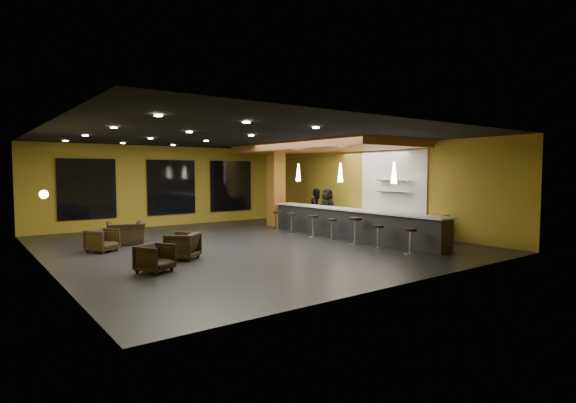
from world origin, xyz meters
TOP-DOWN VIEW (x-y plane):
  - floor at (0.00, 0.00)m, footprint 12.00×13.00m
  - ceiling at (0.00, 0.00)m, footprint 12.00×13.00m
  - wall_back at (0.00, 6.55)m, footprint 12.00×0.10m
  - wall_front at (0.00, -6.55)m, footprint 12.00×0.10m
  - wall_left at (-6.05, 0.00)m, footprint 0.10×13.00m
  - wall_right at (6.05, 0.00)m, footprint 0.10×13.00m
  - wood_soffit at (4.00, 1.00)m, footprint 3.60×8.00m
  - window_left at (-3.50, 6.44)m, footprint 2.20×0.06m
  - window_center at (0.00, 6.44)m, footprint 2.20×0.06m
  - window_right at (3.00, 6.44)m, footprint 2.20×0.06m
  - tile_backsplash at (5.96, -1.00)m, footprint 0.06×3.20m
  - bar_counter at (3.65, -1.00)m, footprint 0.60×8.00m
  - bar_top at (3.65, -1.00)m, footprint 0.78×8.10m
  - prep_counter at (5.65, -0.50)m, footprint 0.70×6.00m
  - prep_top at (5.65, -0.50)m, footprint 0.72×6.00m
  - wall_shelf_lower at (5.82, -1.20)m, footprint 0.30×1.50m
  - wall_shelf_upper at (5.82, -1.20)m, footprint 0.30×1.50m
  - column at (3.65, 3.60)m, footprint 0.60×0.60m
  - wall_sconce at (-5.88, 0.50)m, footprint 0.22×0.22m
  - pendant_0 at (3.65, -3.00)m, footprint 0.20×0.20m
  - pendant_1 at (3.65, -0.50)m, footprint 0.20×0.20m
  - pendant_2 at (3.65, 2.00)m, footprint 0.20×0.20m
  - staff_a at (4.68, 1.47)m, footprint 0.55×0.37m
  - staff_b at (4.92, 2.30)m, footprint 0.94×0.81m
  - staff_c at (5.08, 1.81)m, footprint 0.88×0.65m
  - armchair_a at (-3.98, -2.23)m, footprint 0.99×0.99m
  - armchair_b at (-2.81, -1.14)m, footprint 1.12×1.12m
  - armchair_c at (-4.26, 1.35)m, footprint 1.03×1.03m
  - armchair_d at (-3.28, 2.32)m, footprint 1.30×1.18m
  - bar_stool_0 at (2.86, -4.30)m, footprint 0.37×0.37m
  - bar_stool_1 at (2.78, -3.14)m, footprint 0.37×0.37m
  - bar_stool_2 at (2.90, -2.03)m, footprint 0.44×0.44m
  - bar_stool_3 at (2.88, -0.91)m, footprint 0.37×0.37m
  - bar_stool_4 at (2.82, 0.05)m, footprint 0.40×0.40m
  - bar_stool_5 at (2.76, 1.28)m, footprint 0.39×0.39m
  - bar_stool_6 at (2.84, 2.33)m, footprint 0.39×0.39m

SIDE VIEW (x-z plane):
  - floor at x=0.00m, z-range -0.10..0.00m
  - armchair_a at x=-3.98m, z-range 0.00..0.67m
  - armchair_c at x=-4.26m, z-range 0.00..0.69m
  - armchair_d at x=-3.28m, z-range 0.00..0.73m
  - armchair_b at x=-2.81m, z-range 0.00..0.73m
  - prep_counter at x=5.65m, z-range 0.00..0.86m
  - bar_stool_1 at x=2.78m, z-range 0.10..0.83m
  - bar_stool_3 at x=2.88m, z-range 0.10..0.83m
  - bar_stool_0 at x=2.86m, z-range 0.10..0.84m
  - bar_stool_6 at x=2.84m, z-range 0.11..0.87m
  - bar_stool_5 at x=2.76m, z-range 0.11..0.89m
  - bar_counter at x=3.65m, z-range 0.00..1.00m
  - bar_stool_4 at x=2.82m, z-range 0.11..0.89m
  - bar_stool_2 at x=2.90m, z-range 0.12..0.99m
  - staff_a at x=4.68m, z-range 0.00..1.51m
  - staff_b at x=4.92m, z-range 0.00..1.65m
  - staff_c at x=5.08m, z-range 0.00..1.65m
  - prep_top at x=5.65m, z-range 0.87..0.90m
  - bar_top at x=3.65m, z-range 1.00..1.05m
  - wall_shelf_lower at x=5.82m, z-range 1.59..1.61m
  - window_left at x=-3.50m, z-range 0.50..2.90m
  - window_center at x=0.00m, z-range 0.50..2.90m
  - window_right at x=3.00m, z-range 0.50..2.90m
  - wall_back at x=0.00m, z-range 0.00..3.50m
  - wall_front at x=0.00m, z-range 0.00..3.50m
  - wall_left at x=-6.05m, z-range 0.00..3.50m
  - wall_right at x=6.05m, z-range 0.00..3.50m
  - column at x=3.65m, z-range 0.00..3.50m
  - wall_sconce at x=-5.88m, z-range 1.69..1.91m
  - tile_backsplash at x=5.96m, z-range 0.80..3.20m
  - wall_shelf_upper at x=5.82m, z-range 2.03..2.06m
  - pendant_0 at x=3.65m, z-range 2.00..2.70m
  - pendant_1 at x=3.65m, z-range 2.00..2.70m
  - pendant_2 at x=3.65m, z-range 2.00..2.70m
  - wood_soffit at x=4.00m, z-range 3.22..3.50m
  - ceiling at x=0.00m, z-range 3.50..3.60m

